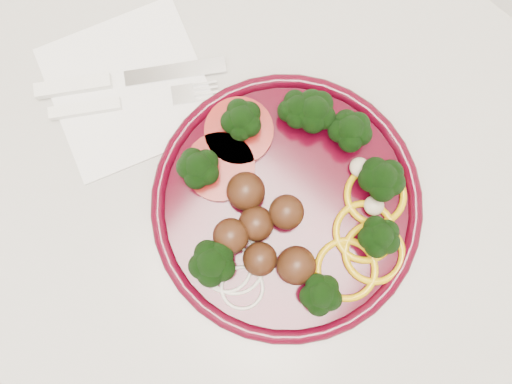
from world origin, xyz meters
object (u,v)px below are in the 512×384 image
Objects in this scene: fork at (105,106)px; plate at (289,200)px; napkin at (129,88)px; knife at (105,81)px.

plate is at bearing -37.07° from fork.
plate is 1.74× the size of napkin.
plate reaches higher than napkin.
knife is (-0.02, -0.01, 0.01)m from napkin.
plate reaches higher than fork.
knife is at bearing 83.00° from fork.
fork is at bearing -97.61° from napkin.
plate is 1.91× the size of fork.
knife is at bearing -153.59° from napkin.
napkin is (-0.20, -0.01, -0.02)m from plate.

